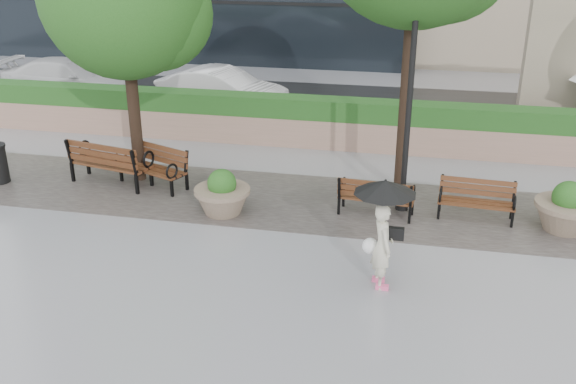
% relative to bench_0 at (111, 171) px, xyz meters
% --- Properties ---
extents(ground, '(100.00, 100.00, 0.00)m').
position_rel_bench_0_xyz_m(ground, '(5.45, -3.10, -0.32)').
color(ground, gray).
rests_on(ground, ground).
extents(cobble_strip, '(28.00, 3.20, 0.01)m').
position_rel_bench_0_xyz_m(cobble_strip, '(5.45, -0.10, -0.31)').
color(cobble_strip, '#383330').
rests_on(cobble_strip, ground).
extents(hedge_wall, '(24.00, 0.80, 1.35)m').
position_rel_bench_0_xyz_m(hedge_wall, '(5.45, 3.90, 0.35)').
color(hedge_wall, '#A07A67').
rests_on(hedge_wall, ground).
extents(asphalt_street, '(40.00, 7.00, 0.00)m').
position_rel_bench_0_xyz_m(asphalt_street, '(5.45, 7.90, -0.32)').
color(asphalt_street, black).
rests_on(asphalt_street, ground).
extents(bench_0, '(2.11, 1.21, 1.07)m').
position_rel_bench_0_xyz_m(bench_0, '(0.00, 0.00, 0.00)').
color(bench_0, '#572C19').
rests_on(bench_0, ground).
extents(bench_1, '(1.89, 1.33, 0.95)m').
position_rel_bench_0_xyz_m(bench_1, '(1.03, 0.11, -0.04)').
color(bench_1, '#572C19').
rests_on(bench_1, ground).
extents(bench_2, '(1.64, 0.78, 0.85)m').
position_rel_bench_0_xyz_m(bench_2, '(6.31, -0.49, -0.07)').
color(bench_2, '#572C19').
rests_on(bench_2, ground).
extents(bench_3, '(1.59, 0.72, 0.83)m').
position_rel_bench_0_xyz_m(bench_3, '(8.37, -0.26, -0.07)').
color(bench_3, '#572C19').
rests_on(bench_3, ground).
extents(planter_left, '(1.19, 1.19, 1.00)m').
position_rel_bench_0_xyz_m(planter_left, '(3.10, -1.07, 0.07)').
color(planter_left, '#7F6B56').
rests_on(planter_left, ground).
extents(planter_right, '(1.26, 1.26, 1.06)m').
position_rel_bench_0_xyz_m(planter_right, '(10.11, -0.43, 0.10)').
color(planter_right, '#7F6B56').
rests_on(planter_right, ground).
extents(lamppost, '(0.28, 0.28, 4.48)m').
position_rel_bench_0_xyz_m(lamppost, '(6.85, -0.06, 1.67)').
color(lamppost, black).
rests_on(lamppost, ground).
extents(tree_0, '(3.70, 3.65, 6.12)m').
position_rel_bench_0_xyz_m(tree_0, '(0.68, 0.51, 3.87)').
color(tree_0, black).
rests_on(tree_0, ground).
extents(car_left, '(4.90, 2.24, 1.39)m').
position_rel_bench_0_xyz_m(car_left, '(-5.14, 7.32, 0.38)').
color(car_left, silver).
rests_on(car_left, ground).
extents(car_right, '(4.55, 2.32, 1.43)m').
position_rel_bench_0_xyz_m(car_right, '(0.70, 6.68, 0.40)').
color(car_right, silver).
rests_on(car_right, ground).
extents(pedestrian, '(1.04, 1.04, 1.91)m').
position_rel_bench_0_xyz_m(pedestrian, '(6.62, -3.34, 0.85)').
color(pedestrian, beige).
rests_on(pedestrian, ground).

